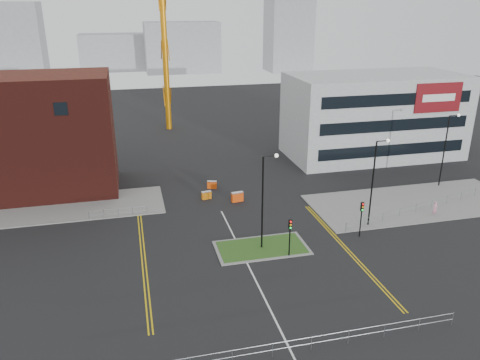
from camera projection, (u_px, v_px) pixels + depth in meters
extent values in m
plane|color=black|center=(266.00, 300.00, 36.04)|extent=(200.00, 200.00, 0.00)
cube|color=slate|center=(35.00, 210.00, 51.59)|extent=(28.00, 8.00, 0.12)
cube|color=slate|center=(414.00, 203.00, 53.61)|extent=(24.00, 10.00, 0.12)
cube|color=slate|center=(262.00, 248.00, 43.74)|extent=(8.60, 4.60, 0.08)
cube|color=#254D19|center=(262.00, 248.00, 43.73)|extent=(8.00, 4.00, 0.12)
cube|color=#481612|center=(34.00, 136.00, 54.59)|extent=(18.00, 10.00, 14.00)
cube|color=black|center=(61.00, 109.00, 49.49)|extent=(1.40, 0.10, 1.40)
cube|color=#A2A5A7|center=(373.00, 116.00, 68.76)|extent=(25.00, 12.00, 12.00)
cube|color=black|center=(393.00, 150.00, 64.52)|extent=(22.00, 0.10, 1.60)
cube|color=black|center=(396.00, 125.00, 63.29)|extent=(22.00, 0.10, 1.60)
cube|color=black|center=(399.00, 100.00, 62.05)|extent=(22.00, 0.10, 1.60)
cube|color=maroon|center=(438.00, 98.00, 63.32)|extent=(7.00, 0.15, 4.00)
cube|color=white|center=(439.00, 98.00, 63.23)|extent=(5.00, 0.05, 1.00)
cylinder|color=orange|center=(164.00, 26.00, 79.25)|extent=(1.00, 1.00, 35.84)
cylinder|color=black|center=(262.00, 204.00, 42.16)|extent=(0.16, 0.16, 9.00)
cylinder|color=black|center=(270.00, 156.00, 40.70)|extent=(1.20, 0.10, 0.10)
sphere|color=silver|center=(276.00, 156.00, 40.84)|extent=(0.36, 0.36, 0.36)
cylinder|color=black|center=(372.00, 185.00, 46.64)|extent=(0.16, 0.16, 9.00)
cylinder|color=black|center=(382.00, 141.00, 45.18)|extent=(1.20, 0.10, 0.10)
sphere|color=silver|center=(388.00, 141.00, 45.31)|extent=(0.36, 0.36, 0.36)
cylinder|color=black|center=(444.00, 152.00, 57.01)|extent=(0.16, 0.16, 9.00)
cylinder|color=black|center=(454.00, 115.00, 55.55)|extent=(1.20, 0.10, 0.10)
sphere|color=silver|center=(459.00, 115.00, 55.68)|extent=(0.36, 0.36, 0.36)
cylinder|color=black|center=(290.00, 241.00, 41.85)|extent=(0.12, 0.12, 3.00)
cube|color=black|center=(290.00, 224.00, 41.25)|extent=(0.28, 0.22, 0.90)
sphere|color=red|center=(291.00, 222.00, 41.02)|extent=(0.18, 0.18, 0.18)
sphere|color=orange|center=(291.00, 225.00, 41.13)|extent=(0.18, 0.18, 0.18)
sphere|color=#0CCC33|center=(291.00, 228.00, 41.24)|extent=(0.18, 0.18, 0.18)
cylinder|color=black|center=(361.00, 223.00, 45.44)|extent=(0.12, 0.12, 3.00)
cube|color=black|center=(362.00, 207.00, 44.84)|extent=(0.28, 0.22, 0.90)
sphere|color=red|center=(363.00, 204.00, 44.61)|extent=(0.18, 0.18, 0.18)
sphere|color=orange|center=(363.00, 207.00, 44.72)|extent=(0.18, 0.18, 0.18)
sphere|color=#0CCC33|center=(363.00, 210.00, 44.82)|extent=(0.18, 0.18, 0.18)
cylinder|color=gray|center=(292.00, 340.00, 30.22)|extent=(24.00, 0.04, 0.04)
cylinder|color=gray|center=(292.00, 347.00, 30.39)|extent=(24.00, 0.04, 0.04)
cylinder|color=gray|center=(453.00, 319.00, 33.05)|extent=(0.05, 0.05, 1.10)
cylinder|color=gray|center=(118.00, 209.00, 49.59)|extent=(6.00, 0.04, 0.04)
cylinder|color=gray|center=(118.00, 213.00, 49.77)|extent=(6.00, 0.04, 0.04)
cylinder|color=gray|center=(89.00, 216.00, 49.11)|extent=(0.05, 0.05, 1.10)
cylinder|color=gray|center=(147.00, 210.00, 50.43)|extent=(0.05, 0.05, 1.10)
cylinder|color=gray|center=(417.00, 204.00, 50.66)|extent=(19.01, 5.04, 0.04)
cylinder|color=gray|center=(416.00, 209.00, 50.84)|extent=(19.01, 5.04, 0.04)
cylinder|color=gray|center=(346.00, 228.00, 46.46)|extent=(0.05, 0.05, 1.10)
cylinder|color=gray|center=(475.00, 192.00, 55.21)|extent=(0.05, 0.05, 1.10)
cube|color=silver|center=(259.00, 286.00, 37.86)|extent=(0.15, 30.00, 0.01)
cube|color=gold|center=(141.00, 252.00, 43.14)|extent=(0.12, 24.00, 0.01)
cube|color=gold|center=(144.00, 251.00, 43.20)|extent=(0.12, 24.00, 0.01)
cube|color=gold|center=(345.00, 249.00, 43.59)|extent=(0.12, 20.00, 0.01)
cube|color=gold|center=(348.00, 249.00, 43.66)|extent=(0.12, 20.00, 0.01)
cube|color=gray|center=(10.00, 43.00, 132.36)|extent=(18.00, 12.00, 22.00)
cube|color=gray|center=(182.00, 47.00, 153.57)|extent=(24.00, 12.00, 16.00)
cube|color=gray|center=(289.00, 28.00, 154.66)|extent=(14.00, 12.00, 28.00)
cube|color=gray|center=(126.00, 52.00, 159.38)|extent=(30.00, 12.00, 12.00)
imported|color=pink|center=(435.00, 209.00, 50.13)|extent=(0.66, 0.49, 1.66)
cube|color=#CE6A0B|center=(206.00, 195.00, 54.60)|extent=(1.19, 0.57, 0.95)
cube|color=silver|center=(206.00, 192.00, 54.45)|extent=(1.19, 0.57, 0.11)
cube|color=#E84A0C|center=(212.00, 185.00, 57.74)|extent=(1.21, 0.71, 0.96)
cube|color=silver|center=(212.00, 181.00, 57.59)|extent=(1.21, 0.71, 0.11)
cube|color=#E5470C|center=(237.00, 197.00, 53.87)|extent=(1.43, 0.65, 1.15)
cube|color=silver|center=(237.00, 193.00, 53.69)|extent=(1.43, 0.65, 0.14)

